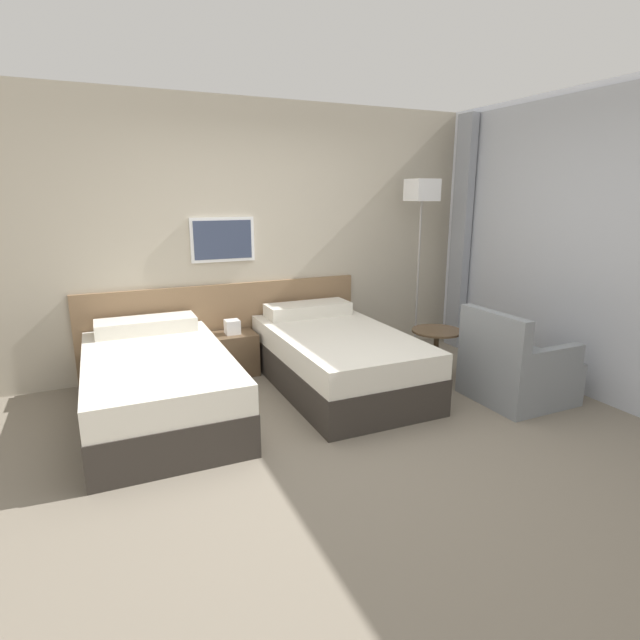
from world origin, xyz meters
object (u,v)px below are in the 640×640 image
Objects in this scene: side_table at (436,345)px; armchair at (516,371)px; bed_near_window at (337,358)px; floor_lamp at (421,203)px; nightstand at (233,353)px; bed_near_door at (158,384)px.

side_table is 0.62× the size of armchair.
armchair is (1.30, -0.92, -0.02)m from bed_near_window.
bed_near_window is 1.96m from floor_lamp.
nightstand is at bearing 150.63° from side_table.
side_table is at bearing 27.70° from armchair.
bed_near_door is 1.62m from bed_near_window.
bed_near_door is at bearing 180.00° from bed_near_window.
bed_near_window reaches higher than side_table.
nightstand is at bearing 42.19° from bed_near_door.
bed_near_door is 3.07m from armchair.
bed_near_door reaches higher than nightstand.
floor_lamp is (1.25, 0.54, 1.41)m from bed_near_window.
bed_near_window is (1.62, 0.00, 0.00)m from bed_near_door.
side_table is 0.77m from armchair.
bed_near_door reaches higher than side_table.
bed_near_window is 1.10m from nightstand.
floor_lamp reaches higher than bed_near_window.
armchair is (0.36, -0.67, -0.10)m from side_table.
floor_lamp is at bearing -5.49° from nightstand.
floor_lamp is 1.57m from side_table.
bed_near_window is at bearing 165.05° from side_table.
armchair is at bearing -61.71° from side_table.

